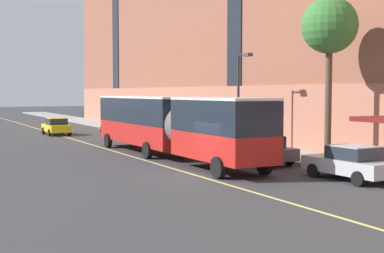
{
  "coord_description": "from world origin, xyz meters",
  "views": [
    {
      "loc": [
        -11.93,
        -21.79,
        3.9
      ],
      "look_at": [
        3.25,
        7.37,
        1.8
      ],
      "focal_mm": 50.0,
      "sensor_mm": 36.0,
      "label": 1
    }
  ],
  "objects_px": {
    "parked_car_darkgray_7": "(261,149)",
    "street_tree_mid_block": "(329,28)",
    "city_bus": "(170,123)",
    "parked_car_black_0": "(209,140)",
    "parked_car_champagne_3": "(116,125)",
    "taxi_cab": "(56,126)",
    "parked_car_silver_4": "(351,163)",
    "parked_car_black_5": "(152,131)",
    "street_lamp": "(240,90)"
  },
  "relations": [
    {
      "from": "parked_car_champagne_3",
      "to": "parked_car_darkgray_7",
      "type": "xyz_separation_m",
      "value": [
        -0.18,
        -24.39,
        0.0
      ]
    },
    {
      "from": "parked_car_champagne_3",
      "to": "street_tree_mid_block",
      "type": "bearing_deg",
      "value": -84.35
    },
    {
      "from": "street_tree_mid_block",
      "to": "parked_car_champagne_3",
      "type": "bearing_deg",
      "value": 95.65
    },
    {
      "from": "parked_car_silver_4",
      "to": "taxi_cab",
      "type": "bearing_deg",
      "value": 100.06
    },
    {
      "from": "parked_car_darkgray_7",
      "to": "street_tree_mid_block",
      "type": "height_order",
      "value": "street_tree_mid_block"
    },
    {
      "from": "parked_car_champagne_3",
      "to": "street_lamp",
      "type": "xyz_separation_m",
      "value": [
        1.77,
        -19.21,
        3.26
      ]
    },
    {
      "from": "taxi_cab",
      "to": "street_lamp",
      "type": "xyz_separation_m",
      "value": [
        7.25,
        -19.89,
        3.26
      ]
    },
    {
      "from": "parked_car_black_0",
      "to": "street_lamp",
      "type": "bearing_deg",
      "value": -33.59
    },
    {
      "from": "parked_car_silver_4",
      "to": "city_bus",
      "type": "bearing_deg",
      "value": 108.88
    },
    {
      "from": "parked_car_champagne_3",
      "to": "parked_car_darkgray_7",
      "type": "distance_m",
      "value": 24.39
    },
    {
      "from": "parked_car_silver_4",
      "to": "street_tree_mid_block",
      "type": "height_order",
      "value": "street_tree_mid_block"
    },
    {
      "from": "parked_car_silver_4",
      "to": "parked_car_darkgray_7",
      "type": "height_order",
      "value": "same"
    },
    {
      "from": "parked_car_black_5",
      "to": "taxi_cab",
      "type": "relative_size",
      "value": 1.12
    },
    {
      "from": "parked_car_silver_4",
      "to": "parked_car_champagne_3",
      "type": "bearing_deg",
      "value": 90.21
    },
    {
      "from": "parked_car_darkgray_7",
      "to": "street_lamp",
      "type": "bearing_deg",
      "value": 69.46
    },
    {
      "from": "street_lamp",
      "to": "parked_car_darkgray_7",
      "type": "bearing_deg",
      "value": -110.54
    },
    {
      "from": "parked_car_darkgray_7",
      "to": "street_tree_mid_block",
      "type": "xyz_separation_m",
      "value": [
        2.8,
        -2.15,
        6.54
      ]
    },
    {
      "from": "parked_car_silver_4",
      "to": "street_tree_mid_block",
      "type": "distance_m",
      "value": 8.24
    },
    {
      "from": "parked_car_black_5",
      "to": "street_lamp",
      "type": "relative_size",
      "value": 0.76
    },
    {
      "from": "street_lamp",
      "to": "parked_car_champagne_3",
      "type": "bearing_deg",
      "value": 95.26
    },
    {
      "from": "parked_car_silver_4",
      "to": "parked_car_darkgray_7",
      "type": "bearing_deg",
      "value": 92.56
    },
    {
      "from": "city_bus",
      "to": "parked_car_black_5",
      "type": "xyz_separation_m",
      "value": [
        3.5,
        10.79,
        -1.33
      ]
    },
    {
      "from": "parked_car_champagne_3",
      "to": "parked_car_darkgray_7",
      "type": "height_order",
      "value": "same"
    },
    {
      "from": "taxi_cab",
      "to": "street_tree_mid_block",
      "type": "xyz_separation_m",
      "value": [
        8.11,
        -27.23,
        6.55
      ]
    },
    {
      "from": "parked_car_darkgray_7",
      "to": "street_lamp",
      "type": "height_order",
      "value": "street_lamp"
    },
    {
      "from": "street_lamp",
      "to": "parked_car_black_5",
      "type": "bearing_deg",
      "value": 100.67
    },
    {
      "from": "parked_car_black_5",
      "to": "street_tree_mid_block",
      "type": "relative_size",
      "value": 0.54
    },
    {
      "from": "parked_car_champagne_3",
      "to": "parked_car_silver_4",
      "type": "height_order",
      "value": "same"
    },
    {
      "from": "parked_car_silver_4",
      "to": "parked_car_black_5",
      "type": "relative_size",
      "value": 0.93
    },
    {
      "from": "parked_car_silver_4",
      "to": "parked_car_black_5",
      "type": "height_order",
      "value": "same"
    },
    {
      "from": "taxi_cab",
      "to": "parked_car_champagne_3",
      "type": "bearing_deg",
      "value": -7.14
    },
    {
      "from": "parked_car_black_0",
      "to": "parked_car_champagne_3",
      "type": "bearing_deg",
      "value": 90.28
    },
    {
      "from": "parked_car_black_0",
      "to": "taxi_cab",
      "type": "xyz_separation_m",
      "value": [
        -5.57,
        18.78,
        -0.0
      ]
    },
    {
      "from": "parked_car_silver_4",
      "to": "street_lamp",
      "type": "bearing_deg",
      "value": 81.92
    },
    {
      "from": "parked_car_black_0",
      "to": "parked_car_black_5",
      "type": "height_order",
      "value": "same"
    },
    {
      "from": "city_bus",
      "to": "taxi_cab",
      "type": "relative_size",
      "value": 4.39
    },
    {
      "from": "city_bus",
      "to": "parked_car_champagne_3",
      "type": "distance_m",
      "value": 20.28
    },
    {
      "from": "parked_car_silver_4",
      "to": "parked_car_black_5",
      "type": "bearing_deg",
      "value": 90.65
    },
    {
      "from": "parked_car_silver_4",
      "to": "street_lamp",
      "type": "relative_size",
      "value": 0.71
    },
    {
      "from": "city_bus",
      "to": "parked_car_black_0",
      "type": "bearing_deg",
      "value": 26.06
    },
    {
      "from": "parked_car_silver_4",
      "to": "street_tree_mid_block",
      "type": "xyz_separation_m",
      "value": [
        2.51,
        4.33,
        6.54
      ]
    },
    {
      "from": "parked_car_silver_4",
      "to": "taxi_cab",
      "type": "relative_size",
      "value": 1.05
    },
    {
      "from": "parked_car_black_0",
      "to": "taxi_cab",
      "type": "height_order",
      "value": "same"
    },
    {
      "from": "parked_car_black_5",
      "to": "street_tree_mid_block",
      "type": "height_order",
      "value": "street_tree_mid_block"
    },
    {
      "from": "city_bus",
      "to": "street_tree_mid_block",
      "type": "relative_size",
      "value": 2.11
    },
    {
      "from": "city_bus",
      "to": "street_tree_mid_block",
      "type": "bearing_deg",
      "value": -46.64
    },
    {
      "from": "parked_car_black_0",
      "to": "parked_car_darkgray_7",
      "type": "distance_m",
      "value": 6.31
    },
    {
      "from": "parked_car_black_5",
      "to": "taxi_cab",
      "type": "bearing_deg",
      "value": 118.63
    },
    {
      "from": "taxi_cab",
      "to": "parked_car_black_5",
      "type": "bearing_deg",
      "value": -61.37
    },
    {
      "from": "city_bus",
      "to": "parked_car_black_0",
      "type": "relative_size",
      "value": 4.03
    }
  ]
}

